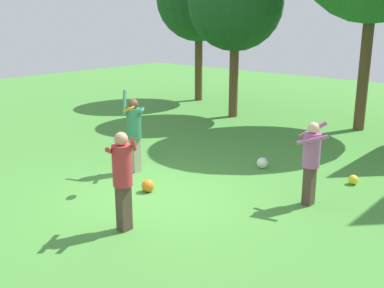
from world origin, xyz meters
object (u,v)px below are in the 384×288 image
person_catcher (122,173)px  person_bystander (311,156)px  frisbee (129,109)px  ball_yellow (353,180)px  person_thrower (134,129)px  tree_left (236,3)px  ball_orange (148,186)px  ball_white (262,163)px

person_catcher → person_bystander: 3.68m
person_catcher → person_bystander: person_catcher is taller
frisbee → ball_yellow: bearing=42.8°
person_thrower → ball_yellow: size_ratio=9.00×
person_catcher → tree_left: bearing=-19.9°
person_thrower → person_catcher: 3.13m
person_bystander → tree_left: bearing=-69.9°
ball_orange → tree_left: tree_left is taller
person_thrower → person_bystander: size_ratio=1.17×
person_catcher → ball_yellow: 5.37m
frisbee → ball_yellow: (3.62, 3.35, -1.63)m
frisbee → tree_left: size_ratio=0.05×
person_bystander → ball_orange: person_bystander is taller
frisbee → ball_white: bearing=63.7°
frisbee → person_thrower: bearing=133.0°
ball_orange → person_catcher: bearing=-56.8°
frisbee → ball_yellow: 5.19m
person_catcher → ball_orange: bearing=-11.5°
person_catcher → ball_white: size_ratio=6.56×
ball_yellow → tree_left: (-6.25, 4.06, 3.94)m
ball_orange → person_thrower: bearing=148.6°
person_thrower → person_bystander: 4.19m
person_thrower → frisbee: (0.71, -0.76, 0.67)m
person_catcher → ball_white: bearing=-44.7°
person_thrower → frisbee: bearing=0.0°
ball_white → tree_left: 7.20m
person_thrower → person_bystander: person_thrower is taller
person_thrower → tree_left: (-1.92, 6.65, 2.98)m
person_bystander → ball_orange: (-2.91, -1.63, -0.86)m
person_thrower → ball_orange: (1.18, -0.72, -0.93)m
person_catcher → ball_orange: person_catcher is taller
ball_orange → ball_white: size_ratio=1.01×
ball_yellow → ball_white: bearing=-170.3°
person_thrower → ball_orange: size_ratio=7.23×
ball_yellow → ball_white: (-2.15, -0.37, 0.03)m
frisbee → ball_yellow: frisbee is taller
frisbee → ball_orange: frisbee is taller
ball_orange → ball_yellow: ball_orange is taller
person_catcher → frisbee: frisbee is taller
person_bystander → ball_yellow: 1.92m
person_bystander → ball_yellow: size_ratio=7.70×
ball_orange → ball_yellow: bearing=46.5°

